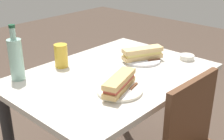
# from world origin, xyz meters

# --- Properties ---
(dining_table) EXTENTS (1.08, 0.77, 0.74)m
(dining_table) POSITION_xyz_m (0.00, 0.00, 0.62)
(dining_table) COLOR beige
(dining_table) RESTS_ON ground
(plate_near) EXTENTS (0.22, 0.22, 0.01)m
(plate_near) POSITION_xyz_m (-0.26, 0.01, 0.75)
(plate_near) COLOR white
(plate_near) RESTS_ON dining_table
(baguette_sandwich_near) EXTENTS (0.25, 0.17, 0.07)m
(baguette_sandwich_near) POSITION_xyz_m (-0.26, 0.01, 0.79)
(baguette_sandwich_near) COLOR #DBB77A
(baguette_sandwich_near) RESTS_ON plate_near
(knife_near) EXTENTS (0.16, 0.09, 0.01)m
(knife_near) POSITION_xyz_m (-0.25, 0.06, 0.76)
(knife_near) COLOR silver
(knife_near) RESTS_ON plate_near
(plate_far) EXTENTS (0.22, 0.22, 0.01)m
(plate_far) POSITION_xyz_m (0.14, 0.18, 0.75)
(plate_far) COLOR silver
(plate_far) RESTS_ON dining_table
(baguette_sandwich_far) EXTENTS (0.25, 0.14, 0.07)m
(baguette_sandwich_far) POSITION_xyz_m (0.14, 0.18, 0.79)
(baguette_sandwich_far) COLOR tan
(baguette_sandwich_far) RESTS_ON plate_far
(knife_far) EXTENTS (0.18, 0.06, 0.01)m
(knife_far) POSITION_xyz_m (0.11, 0.22, 0.76)
(knife_far) COLOR silver
(knife_far) RESTS_ON plate_far
(water_bottle) EXTENTS (0.07, 0.07, 0.29)m
(water_bottle) POSITION_xyz_m (0.38, -0.31, 0.86)
(water_bottle) COLOR #99C6B7
(water_bottle) RESTS_ON dining_table
(beer_glass) EXTENTS (0.08, 0.08, 0.13)m
(beer_glass) POSITION_xyz_m (0.12, -0.28, 0.81)
(beer_glass) COLOR gold
(beer_glass) RESTS_ON dining_table
(olive_bowl) EXTENTS (0.09, 0.09, 0.03)m
(olive_bowl) POSITION_xyz_m (-0.46, 0.19, 0.76)
(olive_bowl) COLOR silver
(olive_bowl) RESTS_ON dining_table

